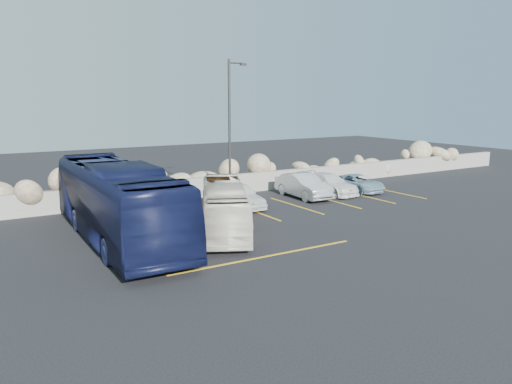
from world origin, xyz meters
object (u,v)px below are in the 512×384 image
lamppost (230,128)px  car_d (358,183)px  car_a (239,195)px  car_b (303,186)px  vintage_bus (224,207)px  car_c (328,184)px  tour_coach (117,202)px

lamppost → car_d: lamppost is taller
car_a → car_b: 4.69m
vintage_bus → car_a: 4.94m
lamppost → car_c: lamppost is taller
vintage_bus → car_c: size_ratio=1.80×
vintage_bus → tour_coach: (-4.50, 1.05, 0.56)m
car_a → car_c: (6.72, 0.57, -0.05)m
lamppost → vintage_bus: 6.83m
tour_coach → car_a: tour_coach is taller
lamppost → car_b: 5.83m
tour_coach → car_a: (7.49, 2.86, -0.96)m
tour_coach → car_d: tour_coach is taller
car_c → lamppost: bearing=169.9°
car_b → car_c: size_ratio=1.00×
car_a → car_c: bearing=7.1°
lamppost → car_c: size_ratio=1.84×
vintage_bus → tour_coach: bearing=-167.7°
vintage_bus → car_a: (2.99, 3.91, -0.41)m
tour_coach → car_d: (16.38, 3.10, -1.11)m
car_a → car_d: (8.89, 0.24, -0.15)m
tour_coach → car_c: size_ratio=2.71×
vintage_bus → car_b: 8.81m
vintage_bus → car_d: size_ratio=2.03×
tour_coach → car_a: bearing=22.0°
tour_coach → car_b: 12.63m
lamppost → car_b: size_ratio=1.83×
tour_coach → car_c: 14.65m
lamppost → tour_coach: size_ratio=0.68×
car_b → vintage_bus: bearing=-147.7°
vintage_bus → car_a: bearing=77.9°
car_c → car_d: bearing=-13.0°
car_a → car_c: car_a is taller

